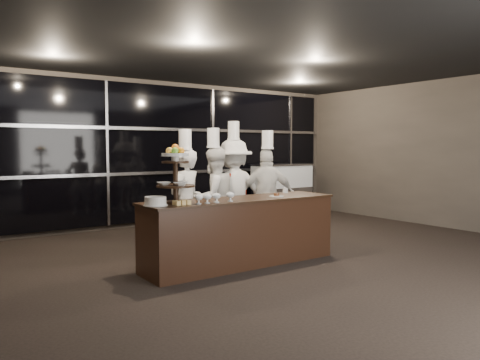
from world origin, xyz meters
TOP-DOWN VIEW (x-y plane):
  - room at (0.00, 0.00)m, footprint 10.00×10.00m
  - window_wall at (0.00, 4.94)m, footprint 8.60×0.10m
  - buffet_counter at (-0.62, 1.27)m, footprint 2.84×0.74m
  - display_stand at (-1.62, 1.27)m, footprint 0.48×0.48m
  - compotes at (-1.20, 1.05)m, footprint 0.59×0.11m
  - layer_cake at (-1.92, 1.22)m, footprint 0.30×0.30m
  - pastry_squares at (-1.62, 1.10)m, footprint 0.20×0.13m
  - small_plate at (-0.06, 1.17)m, footprint 0.20×0.20m
  - chef_cup at (0.41, 1.52)m, footprint 0.08×0.08m
  - display_case at (2.71, 4.30)m, footprint 1.40×0.61m
  - chef_a at (-0.95, 2.24)m, footprint 0.68×0.57m
  - chef_b at (-0.42, 2.29)m, footprint 0.84×0.68m
  - chef_c at (0.11, 2.49)m, footprint 1.24×0.86m
  - chef_d at (0.58, 2.18)m, footprint 1.01×0.82m

SIDE VIEW (x-z plane):
  - buffet_counter at x=-0.62m, z-range 0.01..0.93m
  - display_case at x=2.71m, z-range 0.07..1.31m
  - chef_d at x=0.58m, z-range -0.13..1.77m
  - chef_b at x=-0.42m, z-range -0.14..1.79m
  - chef_a at x=-0.95m, z-range -0.12..1.77m
  - chef_c at x=0.11m, z-range -0.14..1.91m
  - small_plate at x=-0.06m, z-range 0.91..0.96m
  - pastry_squares at x=-1.62m, z-range 0.92..0.97m
  - chef_cup at x=0.41m, z-range 0.92..0.99m
  - layer_cake at x=-1.92m, z-range 0.92..1.03m
  - compotes at x=-1.20m, z-range 0.94..1.06m
  - display_stand at x=-1.62m, z-range 0.97..1.71m
  - room at x=0.00m, z-range -3.50..6.50m
  - window_wall at x=0.00m, z-range 0.10..2.90m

